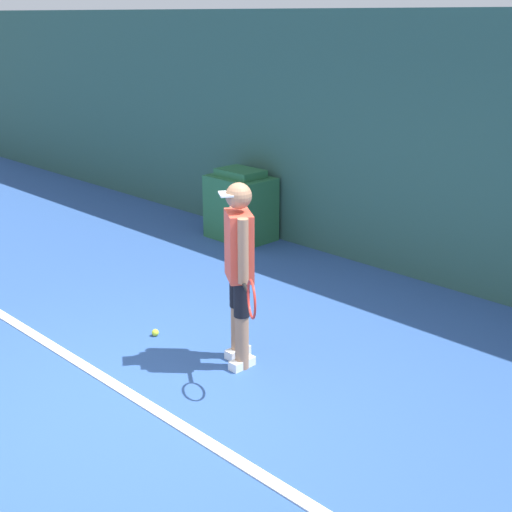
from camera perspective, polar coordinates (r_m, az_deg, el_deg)
name	(u,v)px	position (r m, az deg, el deg)	size (l,w,h in m)	color
ground_plane	(146,400)	(5.87, -8.81, -11.28)	(24.00, 24.00, 0.00)	#2D5193
back_wall	(430,151)	(8.13, 13.74, 8.15)	(24.00, 0.10, 2.98)	#2D564C
court_baseline	(141,401)	(5.84, -9.19, -11.38)	(21.60, 0.10, 0.01)	white
tennis_player	(239,267)	(6.01, -1.34, -0.86)	(0.81, 0.59, 1.62)	#A37556
tennis_ball	(155,333)	(6.91, -8.06, -6.08)	(0.07, 0.07, 0.07)	#D1E533
covered_chair	(241,206)	(9.66, -1.23, 4.02)	(0.86, 0.61, 0.96)	#28663D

